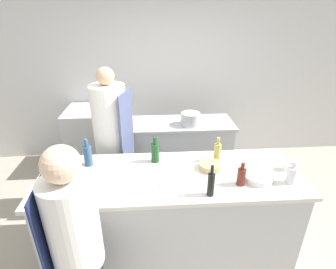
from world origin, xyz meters
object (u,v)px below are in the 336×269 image
object	(u,v)px
oven_range	(93,139)
chef_at_prep_near	(78,252)
bowl_ceramic_blue	(210,166)
chef_at_stove	(112,143)
bottle_sauce	(241,176)
cup	(288,165)
bottle_cooking_oil	(155,152)
bottle_vinegar	(291,175)
stockpot	(191,119)
bottle_water	(211,184)
bottle_olive_oil	(88,155)
bowl_prep_small	(79,179)
bowl_mixing_large	(258,177)
bottle_wine	(217,152)

from	to	relation	value
oven_range	chef_at_prep_near	size ratio (longest dim) A/B	0.59
bowl_ceramic_blue	chef_at_stove	bearing A→B (deg)	147.42
bottle_sauce	cup	bearing A→B (deg)	21.04
bottle_cooking_oil	bottle_vinegar	bearing A→B (deg)	-20.62
oven_range	stockpot	size ratio (longest dim) A/B	3.82
bottle_water	bottle_olive_oil	bearing A→B (deg)	153.81
bowl_prep_small	cup	world-z (taller)	cup
bottle_olive_oil	bottle_sauce	xyz separation A→B (m)	(1.40, -0.42, -0.03)
bowl_mixing_large	bottle_cooking_oil	bearing A→B (deg)	157.25
oven_range	bottle_water	size ratio (longest dim) A/B	3.42
bottle_olive_oil	bowl_prep_small	distance (m)	0.31
chef_at_stove	bowl_mixing_large	size ratio (longest dim) A/B	6.88
bottle_wine	bottle_cooking_oil	size ratio (longest dim) A/B	0.94
bowl_ceramic_blue	bottle_sauce	bearing A→B (deg)	-51.35
bottle_wine	bowl_prep_small	xyz separation A→B (m)	(-1.31, -0.30, -0.06)
chef_at_stove	bottle_cooking_oil	world-z (taller)	chef_at_stove
chef_at_prep_near	bottle_olive_oil	xyz separation A→B (m)	(-0.11, 0.98, 0.21)
chef_at_prep_near	bowl_prep_small	size ratio (longest dim) A/B	7.13
bottle_sauce	bowl_ceramic_blue	bearing A→B (deg)	128.65
chef_at_prep_near	bowl_ceramic_blue	distance (m)	1.36
bottle_vinegar	bottle_water	bearing A→B (deg)	-170.77
chef_at_stove	bowl_mixing_large	bearing A→B (deg)	74.43
chef_at_stove	cup	bearing A→B (deg)	83.82
cup	bottle_sauce	bearing A→B (deg)	-158.96
oven_range	bottle_wine	bearing A→B (deg)	-43.29
chef_at_prep_near	bottle_vinegar	world-z (taller)	chef_at_prep_near
chef_at_stove	bottle_sauce	distance (m)	1.55
chef_at_stove	bottle_vinegar	distance (m)	1.93
bowl_mixing_large	bottle_vinegar	bearing A→B (deg)	-12.92
oven_range	bowl_ceramic_blue	world-z (taller)	bowl_ceramic_blue
bottle_sauce	bowl_prep_small	bearing A→B (deg)	175.49
bottle_water	oven_range	bearing A→B (deg)	124.56
bottle_wine	cup	distance (m)	0.68
oven_range	stockpot	xyz separation A→B (m)	(1.45, -0.56, 0.52)
chef_at_stove	bowl_mixing_large	world-z (taller)	chef_at_stove
oven_range	cup	bearing A→B (deg)	-37.39
oven_range	cup	xyz separation A→B (m)	(2.23, -1.71, 0.49)
bottle_vinegar	stockpot	world-z (taller)	bottle_vinegar
bottle_wine	bottle_vinegar	bearing A→B (deg)	-36.93
bottle_sauce	bottle_water	distance (m)	0.33
stockpot	chef_at_prep_near	bearing A→B (deg)	-118.48
bottle_wine	bowl_mixing_large	distance (m)	0.47
bottle_cooking_oil	stockpot	size ratio (longest dim) A/B	1.08
bottle_vinegar	bowl_ceramic_blue	bearing A→B (deg)	157.46
cup	bottle_cooking_oil	bearing A→B (deg)	169.48
bottle_cooking_oil	bowl_mixing_large	bearing A→B (deg)	-22.75
chef_at_stove	chef_at_prep_near	bearing A→B (deg)	13.99
chef_at_prep_near	bottle_olive_oil	world-z (taller)	chef_at_prep_near
oven_range	bottle_olive_oil	xyz separation A→B (m)	(0.30, -1.50, 0.55)
bottle_olive_oil	bowl_prep_small	xyz separation A→B (m)	(-0.02, -0.30, -0.07)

